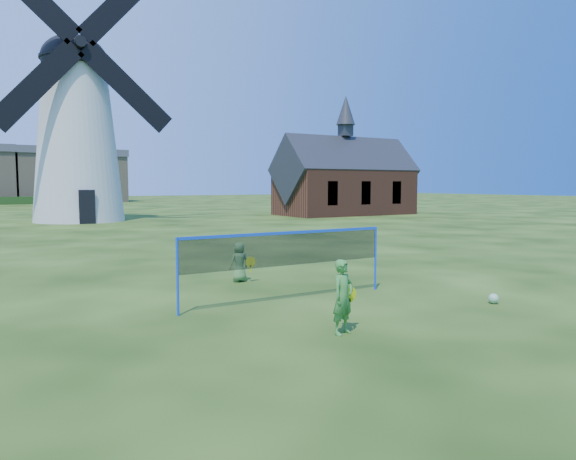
{
  "coord_description": "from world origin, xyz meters",
  "views": [
    {
      "loc": [
        -6.09,
        -10.07,
        2.57
      ],
      "look_at": [
        0.2,
        0.5,
        1.5
      ],
      "focal_mm": 32.64,
      "sensor_mm": 36.0,
      "label": 1
    }
  ],
  "objects_px": {
    "windmill": "(77,129)",
    "badminton_net": "(287,250)",
    "player_girl": "(343,297)",
    "chapel": "(345,181)",
    "player_boy": "(239,262)",
    "play_ball": "(494,299)"
  },
  "relations": [
    {
      "from": "windmill",
      "to": "badminton_net",
      "type": "height_order",
      "value": "windmill"
    },
    {
      "from": "badminton_net",
      "to": "player_girl",
      "type": "bearing_deg",
      "value": -99.95
    },
    {
      "from": "chapel",
      "to": "player_boy",
      "type": "distance_m",
      "value": 31.87
    },
    {
      "from": "chapel",
      "to": "player_girl",
      "type": "xyz_separation_m",
      "value": [
        -21.82,
        -28.96,
        -2.19
      ]
    },
    {
      "from": "player_boy",
      "to": "play_ball",
      "type": "bearing_deg",
      "value": 123.06
    },
    {
      "from": "player_boy",
      "to": "play_ball",
      "type": "xyz_separation_m",
      "value": [
        3.62,
        -5.15,
        -0.41
      ]
    },
    {
      "from": "badminton_net",
      "to": "player_girl",
      "type": "xyz_separation_m",
      "value": [
        -0.47,
        -2.66,
        -0.49
      ]
    },
    {
      "from": "badminton_net",
      "to": "player_girl",
      "type": "distance_m",
      "value": 2.75
    },
    {
      "from": "play_ball",
      "to": "badminton_net",
      "type": "bearing_deg",
      "value": 146.31
    },
    {
      "from": "chapel",
      "to": "play_ball",
      "type": "distance_m",
      "value": 33.86
    },
    {
      "from": "windmill",
      "to": "badminton_net",
      "type": "bearing_deg",
      "value": -90.72
    },
    {
      "from": "player_boy",
      "to": "player_girl",
      "type": "bearing_deg",
      "value": 81.83
    },
    {
      "from": "chapel",
      "to": "badminton_net",
      "type": "xyz_separation_m",
      "value": [
        -21.35,
        -26.3,
        -1.69
      ]
    },
    {
      "from": "windmill",
      "to": "player_girl",
      "type": "xyz_separation_m",
      "value": [
        -0.84,
        -31.85,
        -5.74
      ]
    },
    {
      "from": "badminton_net",
      "to": "player_boy",
      "type": "xyz_separation_m",
      "value": [
        0.1,
        2.66,
        -0.61
      ]
    },
    {
      "from": "windmill",
      "to": "player_girl",
      "type": "relative_size",
      "value": 13.72
    },
    {
      "from": "chapel",
      "to": "play_ball",
      "type": "bearing_deg",
      "value": -121.49
    },
    {
      "from": "windmill",
      "to": "play_ball",
      "type": "relative_size",
      "value": 80.58
    },
    {
      "from": "badminton_net",
      "to": "chapel",
      "type": "bearing_deg",
      "value": 50.92
    },
    {
      "from": "windmill",
      "to": "player_girl",
      "type": "distance_m",
      "value": 32.37
    },
    {
      "from": "windmill",
      "to": "chapel",
      "type": "relative_size",
      "value": 1.49
    },
    {
      "from": "play_ball",
      "to": "player_boy",
      "type": "bearing_deg",
      "value": 125.13
    }
  ]
}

